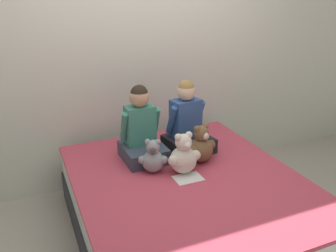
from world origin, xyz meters
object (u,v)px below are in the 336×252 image
at_px(teddy_bear_held_by_left_child, 153,158).
at_px(child_on_right, 187,125).
at_px(teddy_bear_held_by_right_child, 201,146).
at_px(bed, 187,208).
at_px(child_on_left, 141,131).
at_px(sign_card, 188,178).
at_px(teddy_bear_between_children, 183,156).

bearing_deg(teddy_bear_held_by_left_child, child_on_right, 54.58).
xyz_separation_m(teddy_bear_held_by_left_child, teddy_bear_held_by_right_child, (0.42, 0.01, 0.02)).
bearing_deg(bed, teddy_bear_held_by_right_child, 44.93).
xyz_separation_m(child_on_left, child_on_right, (0.41, -0.00, -0.01)).
distance_m(child_on_right, sign_card, 0.56).
xyz_separation_m(bed, child_on_right, (0.21, 0.46, 0.49)).
relative_size(child_on_left, sign_card, 2.93).
height_order(bed, child_on_right, child_on_right).
relative_size(bed, sign_card, 9.11).
distance_m(child_on_right, teddy_bear_between_children, 0.42).
height_order(child_on_right, teddy_bear_held_by_right_child, child_on_right).
bearing_deg(teddy_bear_between_children, child_on_right, 55.57).
height_order(teddy_bear_held_by_right_child, sign_card, teddy_bear_held_by_right_child).
bearing_deg(teddy_bear_held_by_right_child, bed, -149.79).
bearing_deg(bed, child_on_left, 113.36).
relative_size(child_on_right, teddy_bear_held_by_right_child, 1.92).
height_order(child_on_left, teddy_bear_held_by_right_child, child_on_left).
bearing_deg(child_on_right, child_on_left, 171.37).
bearing_deg(child_on_left, bed, -67.95).
distance_m(teddy_bear_between_children, sign_card, 0.17).
height_order(child_on_left, sign_card, child_on_left).
relative_size(bed, teddy_bear_held_by_left_child, 7.07).
bearing_deg(teddy_bear_held_by_right_child, teddy_bear_held_by_left_child, 166.70).
relative_size(child_on_right, teddy_bear_between_children, 1.88).
xyz_separation_m(teddy_bear_held_by_left_child, sign_card, (0.20, -0.21, -0.11)).
relative_size(bed, child_on_left, 3.10).
bearing_deg(teddy_bear_held_by_right_child, teddy_bear_between_children, -166.59).
bearing_deg(sign_card, teddy_bear_held_by_right_child, 44.67).
xyz_separation_m(child_on_right, teddy_bear_held_by_right_child, (0.00, -0.25, -0.10)).
relative_size(teddy_bear_held_by_right_child, teddy_bear_between_children, 0.98).
xyz_separation_m(teddy_bear_held_by_right_child, sign_card, (-0.22, -0.22, -0.13)).
bearing_deg(teddy_bear_held_by_right_child, child_on_left, 134.32).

